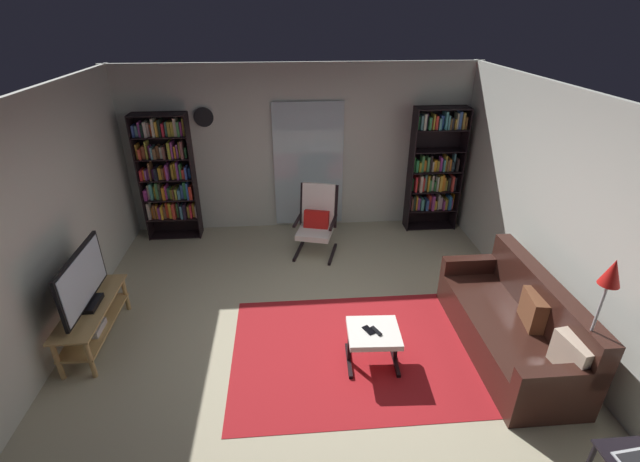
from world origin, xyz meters
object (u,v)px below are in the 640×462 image
(tv_stand, at_px, (93,319))
(bookshelf_near_sofa, at_px, (435,169))
(tv_remote, at_px, (376,331))
(wall_clock, at_px, (204,117))
(cell_phone, at_px, (368,330))
(lounge_armchair, at_px, (317,218))
(television, at_px, (83,282))
(leather_sofa, at_px, (514,326))
(floor_lamp_by_sofa, at_px, (603,298))
(ottoman, at_px, (373,336))
(bookshelf_near_tv, at_px, (168,174))

(tv_stand, xyz_separation_m, bookshelf_near_sofa, (4.50, 2.51, 0.69))
(tv_stand, bearing_deg, tv_remote, -10.93)
(bookshelf_near_sofa, height_order, wall_clock, wall_clock)
(cell_phone, bearing_deg, lounge_armchair, 72.26)
(television, distance_m, leather_sofa, 4.52)
(television, relative_size, floor_lamp_by_sofa, 0.66)
(television, relative_size, lounge_armchair, 1.01)
(ottoman, bearing_deg, television, 168.99)
(tv_remote, xyz_separation_m, cell_phone, (-0.07, 0.02, -0.00))
(lounge_armchair, bearing_deg, tv_stand, -144.39)
(bookshelf_near_sofa, distance_m, wall_clock, 3.65)
(bookshelf_near_sofa, distance_m, leather_sofa, 3.08)
(floor_lamp_by_sofa, bearing_deg, bookshelf_near_tv, 138.87)
(lounge_armchair, height_order, cell_phone, lounge_armchair)
(tv_stand, xyz_separation_m, bookshelf_near_tv, (0.34, 2.53, 0.73))
(wall_clock, bearing_deg, lounge_armchair, -28.15)
(bookshelf_near_sofa, relative_size, tv_remote, 13.75)
(bookshelf_near_tv, bearing_deg, cell_phone, -50.23)
(ottoman, height_order, tv_remote, tv_remote)
(bookshelf_near_tv, bearing_deg, ottoman, -49.68)
(bookshelf_near_tv, relative_size, leather_sofa, 0.98)
(bookshelf_near_tv, distance_m, floor_lamp_by_sofa, 5.74)
(leather_sofa, bearing_deg, floor_lamp_by_sofa, -75.75)
(lounge_armchair, bearing_deg, cell_phone, -81.91)
(bookshelf_near_sofa, bearing_deg, leather_sofa, -90.50)
(tv_remote, bearing_deg, floor_lamp_by_sofa, -48.11)
(bookshelf_near_tv, height_order, wall_clock, wall_clock)
(ottoman, distance_m, wall_clock, 4.11)
(tv_remote, distance_m, cell_phone, 0.08)
(tv_stand, height_order, television, television)
(bookshelf_near_tv, distance_m, wall_clock, 1.03)
(tv_stand, distance_m, ottoman, 3.01)
(bookshelf_near_tv, height_order, leather_sofa, bookshelf_near_tv)
(ottoman, bearing_deg, bookshelf_near_sofa, 63.37)
(cell_phone, bearing_deg, floor_lamp_by_sofa, -47.39)
(leather_sofa, xyz_separation_m, cell_phone, (-1.57, -0.06, 0.10))
(bookshelf_near_sofa, bearing_deg, tv_stand, -150.82)
(lounge_armchair, xyz_separation_m, tv_remote, (0.41, -2.41, -0.11))
(television, height_order, cell_phone, television)
(lounge_armchair, bearing_deg, bookshelf_near_tv, 162.80)
(bookshelf_near_tv, xyz_separation_m, bookshelf_near_sofa, (4.15, -0.01, -0.04))
(tv_remote, height_order, cell_phone, tv_remote)
(bookshelf_near_tv, bearing_deg, leather_sofa, -36.17)
(leather_sofa, xyz_separation_m, floor_lamp_by_sofa, (0.19, -0.75, 0.89))
(floor_lamp_by_sofa, distance_m, wall_clock, 5.46)
(leather_sofa, bearing_deg, wall_clock, 137.77)
(leather_sofa, distance_m, floor_lamp_by_sofa, 1.18)
(tv_stand, distance_m, leather_sofa, 4.50)
(television, relative_size, bookshelf_near_sofa, 0.52)
(lounge_armchair, height_order, ottoman, lounge_armchair)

